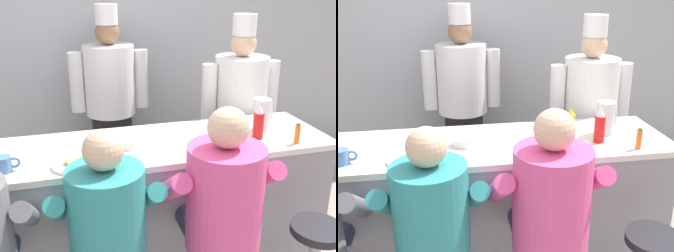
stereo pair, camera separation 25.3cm
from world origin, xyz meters
TOP-DOWN VIEW (x-y plane):
  - wall_back at (0.00, 1.98)m, footprint 10.00×0.06m
  - diner_counter at (0.00, 0.35)m, footprint 2.48×0.70m
  - ketchup_bottle_red at (0.75, 0.24)m, footprint 0.07×0.07m
  - mustard_bottle_yellow at (0.57, 0.30)m, footprint 0.06×0.06m
  - hot_sauce_bottle_orange at (0.95, 0.09)m, footprint 0.04×0.04m
  - water_pitcher_clear at (0.84, 0.38)m, footprint 0.14×0.12m
  - breakfast_plate at (-0.47, 0.13)m, footprint 0.26×0.26m
  - cereal_bowl at (-0.13, 0.33)m, footprint 0.15×0.15m
  - coffee_mug_blue at (-0.85, 0.16)m, footprint 0.13×0.09m
  - diner_seated_teal at (-0.34, -0.26)m, footprint 0.58×0.57m
  - diner_seated_pink at (0.28, -0.26)m, footprint 0.63×0.62m
  - cook_in_whites_near at (-0.07, 1.58)m, footprint 0.72×0.46m
  - cook_in_whites_far at (0.97, 0.98)m, footprint 0.70×0.45m

SIDE VIEW (x-z plane):
  - diner_counter at x=0.00m, z-range 0.00..1.03m
  - diner_seated_teal at x=-0.34m, z-range 0.18..1.57m
  - diner_seated_pink at x=0.28m, z-range 0.18..1.63m
  - cook_in_whites_far at x=0.97m, z-range 0.09..1.88m
  - cook_in_whites_near at x=-0.07m, z-range 0.09..1.94m
  - breakfast_plate at x=-0.47m, z-range 1.02..1.07m
  - cereal_bowl at x=-0.13m, z-range 1.03..1.08m
  - coffee_mug_blue at x=-0.85m, z-range 1.03..1.12m
  - hot_sauce_bottle_orange at x=0.95m, z-range 1.03..1.16m
  - mustard_bottle_yellow at x=0.57m, z-range 1.02..1.25m
  - ketchup_bottle_red at x=0.75m, z-range 1.02..1.26m
  - water_pitcher_clear at x=0.84m, z-range 1.03..1.26m
  - wall_back at x=0.00m, z-range 0.00..2.70m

